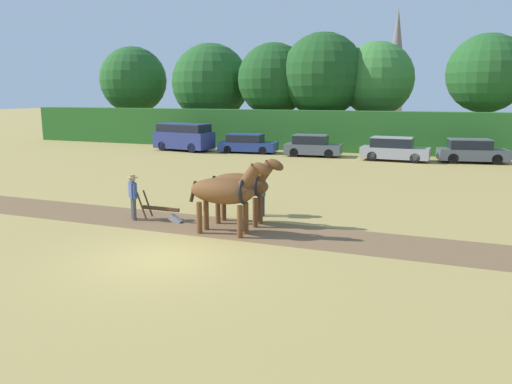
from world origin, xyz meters
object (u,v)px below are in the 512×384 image
object	(u,v)px
tree_right	(487,73)
plow	(164,212)
church_spire	(396,66)
farmer_beside_team	(263,191)
tree_left	(211,83)
parked_car_center_left	(312,146)
parked_van	(184,137)
parked_car_left	(247,144)
tree_far_left	(133,80)
tree_center_left	(274,80)
parked_car_center	(394,149)
parked_car_center_right	(471,151)
draft_horse_lead_right	(242,185)
draft_horse_lead_left	(226,192)
farmer_at_plow	(133,194)
tree_center	(323,75)
tree_center_right	(377,79)

from	to	relation	value
tree_right	plow	xyz separation A→B (m)	(-11.27, -27.55, -5.64)
church_spire	plow	bearing A→B (deg)	-91.15
church_spire	farmer_beside_team	bearing A→B (deg)	-88.17
tree_left	parked_car_center_left	world-z (taller)	tree_left
parked_van	parked_car_left	world-z (taller)	parked_van
tree_far_left	tree_right	world-z (taller)	tree_far_left
tree_center_left	parked_car_center	world-z (taller)	tree_center_left
tree_center_left	parked_car_center_right	world-z (taller)	tree_center_left
tree_right	draft_horse_lead_right	xyz separation A→B (m)	(-8.56, -26.85, -4.60)
draft_horse_lead_left	farmer_at_plow	world-z (taller)	draft_horse_lead_left
plow	draft_horse_lead_left	bearing A→B (deg)	-13.94
farmer_at_plow	tree_far_left	bearing A→B (deg)	76.32
plow	parked_car_center_left	size ratio (longest dim) A/B	0.41
tree_far_left	tree_center_left	bearing A→B (deg)	-4.52
tree_center_left	parked_van	size ratio (longest dim) A/B	1.80
draft_horse_lead_left	farmer_beside_team	distance (m)	2.79
draft_horse_lead_left	plow	xyz separation A→B (m)	(-2.72, 0.66, -1.07)
tree_center	parked_van	distance (m)	13.05
farmer_beside_team	parked_car_center_right	xyz separation A→B (m)	(7.51, 18.70, -0.17)
tree_center	parked_van	bearing A→B (deg)	-139.38
parked_car_left	parked_car_center_left	bearing A→B (deg)	-10.03
tree_center_right	draft_horse_lead_right	bearing A→B (deg)	-90.35
tree_center	church_spire	bearing A→B (deg)	85.03
tree_center	draft_horse_lead_right	distance (m)	27.88
tree_left	tree_right	bearing A→B (deg)	-4.09
church_spire	parked_car_center_right	bearing A→B (deg)	-75.93
tree_center_left	farmer_at_plow	world-z (taller)	tree_center_left
tree_far_left	parked_car_center	bearing A→B (deg)	-18.72
tree_far_left	tree_left	xyz separation A→B (m)	(8.72, 0.21, -0.31)
tree_left	farmer_beside_team	size ratio (longest dim) A/B	5.75
parked_car_center_right	tree_center_right	bearing A→B (deg)	120.66
tree_right	parked_van	xyz separation A→B (m)	(-21.90, -7.56, -4.85)
tree_center_right	tree_right	xyz separation A→B (m)	(8.38, -1.69, 0.28)
parked_car_left	parked_van	bearing A→B (deg)	179.55
tree_center_left	parked_car_left	size ratio (longest dim) A/B	1.94
tree_center	tree_far_left	bearing A→B (deg)	176.59
tree_far_left	parked_car_center_left	xyz separation A→B (m)	(21.40, -8.82, -5.06)
tree_center_right	parked_car_center	size ratio (longest dim) A/B	1.95
tree_right	farmer_beside_team	distance (m)	27.26
church_spire	farmer_at_plow	distance (m)	58.54
draft_horse_lead_left	parked_van	size ratio (longest dim) A/B	0.58
tree_center_right	parked_car_center_right	distance (m)	12.37
tree_center_right	farmer_beside_team	bearing A→B (deg)	-89.89
draft_horse_lead_left	draft_horse_lead_right	size ratio (longest dim) A/B	1.02
tree_far_left	tree_center_left	xyz separation A→B (m)	(15.67, -1.24, -0.11)
tree_left	tree_center_right	bearing A→B (deg)	-0.11
tree_left	farmer_at_plow	size ratio (longest dim) A/B	5.64
tree_center_right	tree_far_left	bearing A→B (deg)	-179.58
parked_van	draft_horse_lead_left	bearing A→B (deg)	-49.02
parked_van	tree_right	bearing A→B (deg)	27.13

